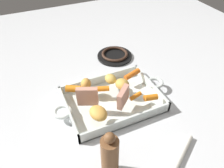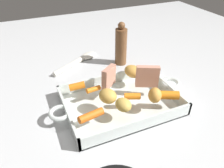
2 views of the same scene
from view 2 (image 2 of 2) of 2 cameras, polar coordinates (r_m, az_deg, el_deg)
name	(u,v)px [view 2 (image 2 of 2)]	position (r m, az deg, el deg)	size (l,w,h in m)	color
ground_plane	(120,105)	(0.63, 2.18, -5.51)	(1.89, 1.89, 0.00)	silver
roasting_dish	(120,102)	(0.63, 2.20, -4.71)	(0.41, 0.23, 0.04)	silver
roast_slice_outer	(147,77)	(0.63, 9.31, 1.95)	(0.02, 0.07, 0.07)	tan
roast_slice_thin	(109,77)	(0.63, -0.85, 1.83)	(0.02, 0.06, 0.06)	tan
baby_carrot_short	(169,95)	(0.61, 14.95, -2.85)	(0.02, 0.02, 0.05)	orange
baby_carrot_center_right	(93,89)	(0.62, -4.92, -1.40)	(0.01, 0.01, 0.04)	orange
baby_carrot_northeast	(91,116)	(0.53, -5.56, -8.29)	(0.02, 0.02, 0.07)	orange
baby_carrot_long	(77,86)	(0.63, -9.22, -0.57)	(0.02, 0.02, 0.04)	orange
baby_carrot_center_left	(132,96)	(0.59, 5.39, -3.24)	(0.02, 0.02, 0.04)	orange
potato_golden_small	(123,105)	(0.55, 3.02, -5.50)	(0.05, 0.04, 0.03)	gold
potato_golden_large	(133,71)	(0.68, 5.61, 3.33)	(0.06, 0.05, 0.03)	gold
potato_whole	(108,96)	(0.57, -1.11, -3.18)	(0.04, 0.05, 0.04)	gold
potato_corner	(155,95)	(0.58, 11.25, -2.93)	(0.04, 0.04, 0.04)	gold
serving_spoon	(79,60)	(0.85, -8.63, 6.16)	(0.21, 0.15, 0.02)	white
pepper_mill	(121,46)	(0.81, 2.39, 10.08)	(0.04, 0.04, 0.16)	brown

